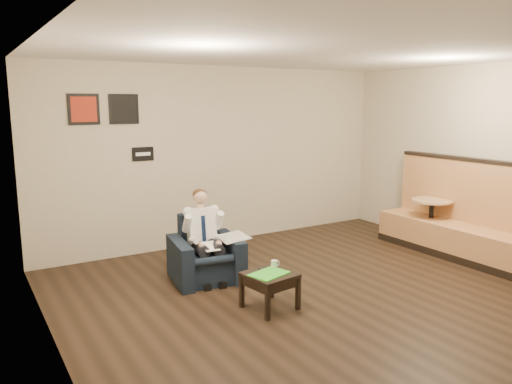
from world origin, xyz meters
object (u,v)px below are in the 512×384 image
coffee_mug (274,264)px  smartphone (264,269)px  cafe_table (431,224)px  armchair (206,249)px  seated_man (208,240)px  green_folder (269,274)px  side_table (270,291)px  banquette (466,210)px

coffee_mug → smartphone: coffee_mug is taller
coffee_mug → smartphone: size_ratio=0.68×
cafe_table → armchair: bearing=172.0°
seated_man → cafe_table: 3.67m
cafe_table → green_folder: bearing=-168.6°
seated_man → side_table: seated_man is taller
armchair → seated_man: seated_man is taller
seated_man → green_folder: seated_man is taller
side_table → cafe_table: 3.49m
cafe_table → seated_man: bearing=173.6°
smartphone → banquette: banquette is taller
side_table → smartphone: size_ratio=3.93×
green_folder → coffee_mug: 0.23m
armchair → green_folder: size_ratio=2.05×
green_folder → coffee_mug: bearing=42.0°
banquette → coffee_mug: bearing=178.9°
armchair → smartphone: 1.06m
armchair → banquette: size_ratio=0.30×
armchair → cafe_table: size_ratio=1.09×
smartphone → banquette: bearing=0.3°
smartphone → banquette: size_ratio=0.05×
smartphone → cafe_table: size_ratio=0.17×
armchair → cafe_table: (3.62, -0.51, -0.02)m
seated_man → smartphone: 0.98m
smartphone → green_folder: bearing=-104.0°
armchair → banquette: bearing=-8.5°
seated_man → coffee_mug: seated_man is taller
armchair → side_table: armchair is taller
seated_man → side_table: size_ratio=2.23×
coffee_mug → banquette: 3.28m
armchair → green_folder: bearing=-72.8°
green_folder → coffee_mug: size_ratio=4.74×
armchair → smartphone: size_ratio=6.60×
seated_man → green_folder: size_ratio=2.72×
side_table → seated_man: bearing=101.6°
green_folder → coffee_mug: (0.17, 0.15, 0.04)m
green_folder → cafe_table: cafe_table is taller
green_folder → armchair: bearing=98.5°
smartphone → banquette: 3.41m
armchair → seated_man: (-0.02, -0.10, 0.15)m
banquette → armchair: bearing=162.8°
smartphone → side_table: bearing=-97.4°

